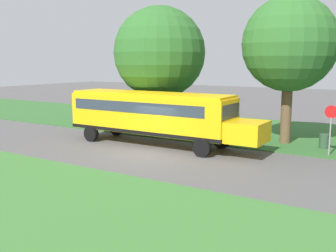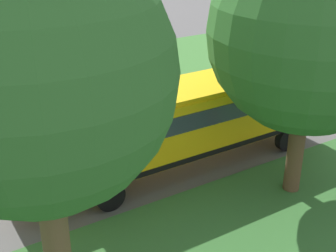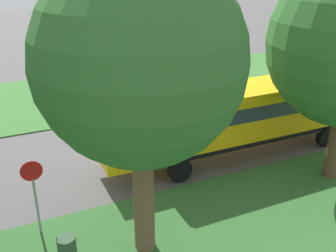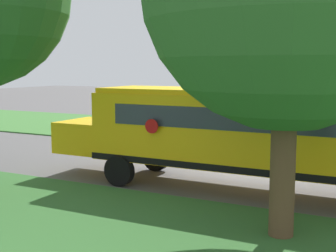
% 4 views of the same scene
% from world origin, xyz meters
% --- Properties ---
extents(ground_plane, '(120.00, 120.00, 0.00)m').
position_xyz_m(ground_plane, '(0.00, 0.00, 0.00)').
color(ground_plane, '#565454').
extents(grass_far_side, '(10.00, 80.00, 0.07)m').
position_xyz_m(grass_far_side, '(9.00, 0.00, 0.04)').
color(grass_far_side, '#3D7533').
rests_on(grass_far_side, ground).
extents(school_bus, '(2.85, 12.42, 3.16)m').
position_xyz_m(school_bus, '(-2.24, -0.96, 1.92)').
color(school_bus, yellow).
rests_on(school_bus, ground).
extents(oak_tree_beside_bus, '(6.32, 6.32, 8.77)m').
position_xyz_m(oak_tree_beside_bus, '(-5.60, -2.82, 5.65)').
color(oak_tree_beside_bus, brown).
rests_on(oak_tree_beside_bus, ground).
extents(oak_tree_roadside_mid, '(5.63, 5.63, 8.84)m').
position_xyz_m(oak_tree_roadside_mid, '(-6.54, 5.62, 5.95)').
color(oak_tree_roadside_mid, brown).
rests_on(oak_tree_roadside_mid, ground).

